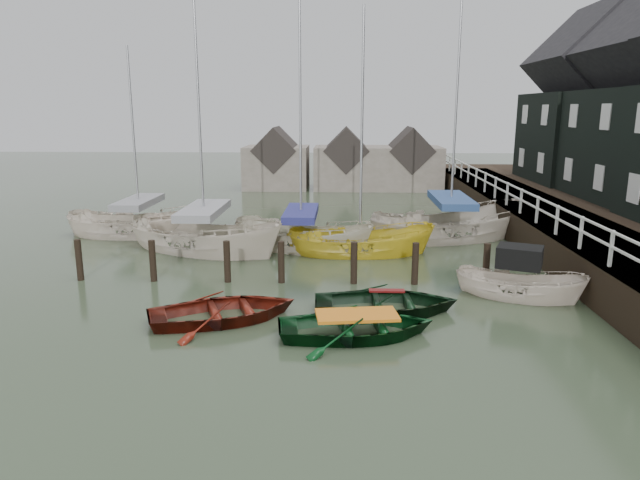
{
  "coord_description": "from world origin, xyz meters",
  "views": [
    {
      "loc": [
        0.83,
        -15.08,
        5.65
      ],
      "look_at": [
        0.07,
        3.28,
        1.4
      ],
      "focal_mm": 32.0,
      "sensor_mm": 36.0,
      "label": 1
    }
  ],
  "objects_px": {
    "rowboat_red": "(225,320)",
    "rowboat_dkgreen": "(386,312)",
    "motorboat": "(518,294)",
    "sailboat_a": "(205,249)",
    "sailboat_c": "(360,253)",
    "sailboat_e": "(141,234)",
    "rowboat_green": "(357,336)",
    "sailboat_b": "(301,247)",
    "sailboat_d": "(449,237)"
  },
  "relations": [
    {
      "from": "rowboat_dkgreen",
      "to": "sailboat_c",
      "type": "xyz_separation_m",
      "value": [
        -0.57,
        6.73,
        0.01
      ]
    },
    {
      "from": "rowboat_red",
      "to": "sailboat_a",
      "type": "bearing_deg",
      "value": -4.93
    },
    {
      "from": "sailboat_c",
      "to": "sailboat_b",
      "type": "bearing_deg",
      "value": 72.03
    },
    {
      "from": "motorboat",
      "to": "sailboat_a",
      "type": "distance_m",
      "value": 12.28
    },
    {
      "from": "rowboat_red",
      "to": "sailboat_b",
      "type": "relative_size",
      "value": 0.33
    },
    {
      "from": "rowboat_dkgreen",
      "to": "sailboat_b",
      "type": "height_order",
      "value": "sailboat_b"
    },
    {
      "from": "rowboat_green",
      "to": "sailboat_d",
      "type": "xyz_separation_m",
      "value": [
        4.37,
        11.38,
        0.06
      ]
    },
    {
      "from": "rowboat_green",
      "to": "sailboat_a",
      "type": "height_order",
      "value": "sailboat_a"
    },
    {
      "from": "rowboat_red",
      "to": "sailboat_e",
      "type": "distance_m",
      "value": 12.11
    },
    {
      "from": "motorboat",
      "to": "sailboat_c",
      "type": "bearing_deg",
      "value": 64.2
    },
    {
      "from": "sailboat_a",
      "to": "motorboat",
      "type": "bearing_deg",
      "value": -92.41
    },
    {
      "from": "rowboat_dkgreen",
      "to": "sailboat_b",
      "type": "relative_size",
      "value": 0.33
    },
    {
      "from": "sailboat_c",
      "to": "sailboat_d",
      "type": "distance_m",
      "value": 4.97
    },
    {
      "from": "sailboat_b",
      "to": "sailboat_e",
      "type": "relative_size",
      "value": 1.29
    },
    {
      "from": "rowboat_green",
      "to": "motorboat",
      "type": "relative_size",
      "value": 0.96
    },
    {
      "from": "rowboat_red",
      "to": "rowboat_dkgreen",
      "type": "distance_m",
      "value": 4.54
    },
    {
      "from": "rowboat_red",
      "to": "rowboat_green",
      "type": "relative_size",
      "value": 1.02
    },
    {
      "from": "motorboat",
      "to": "sailboat_e",
      "type": "relative_size",
      "value": 0.43
    },
    {
      "from": "sailboat_c",
      "to": "sailboat_e",
      "type": "bearing_deg",
      "value": 71.91
    },
    {
      "from": "rowboat_green",
      "to": "sailboat_e",
      "type": "xyz_separation_m",
      "value": [
        -9.63,
        11.48,
        0.06
      ]
    },
    {
      "from": "sailboat_a",
      "to": "sailboat_b",
      "type": "distance_m",
      "value": 3.92
    },
    {
      "from": "rowboat_green",
      "to": "sailboat_c",
      "type": "height_order",
      "value": "sailboat_c"
    },
    {
      "from": "sailboat_b",
      "to": "sailboat_c",
      "type": "height_order",
      "value": "sailboat_b"
    },
    {
      "from": "sailboat_a",
      "to": "sailboat_e",
      "type": "xyz_separation_m",
      "value": [
        -3.65,
        2.75,
        -0.0
      ]
    },
    {
      "from": "rowboat_red",
      "to": "sailboat_b",
      "type": "bearing_deg",
      "value": -32.38
    },
    {
      "from": "rowboat_dkgreen",
      "to": "sailboat_c",
      "type": "relative_size",
      "value": 0.39
    },
    {
      "from": "rowboat_dkgreen",
      "to": "sailboat_b",
      "type": "bearing_deg",
      "value": 19.19
    },
    {
      "from": "sailboat_b",
      "to": "rowboat_dkgreen",
      "type": "bearing_deg",
      "value": -133.48
    },
    {
      "from": "rowboat_red",
      "to": "rowboat_dkgreen",
      "type": "bearing_deg",
      "value": -101.88
    },
    {
      "from": "rowboat_red",
      "to": "sailboat_b",
      "type": "height_order",
      "value": "sailboat_b"
    },
    {
      "from": "rowboat_dkgreen",
      "to": "sailboat_a",
      "type": "xyz_separation_m",
      "value": [
        -6.86,
        6.93,
        0.06
      ]
    },
    {
      "from": "sailboat_b",
      "to": "motorboat",
      "type": "bearing_deg",
      "value": -105.33
    },
    {
      "from": "rowboat_green",
      "to": "sailboat_d",
      "type": "bearing_deg",
      "value": -28.73
    },
    {
      "from": "rowboat_red",
      "to": "sailboat_a",
      "type": "xyz_separation_m",
      "value": [
        -2.39,
        7.74,
        0.06
      ]
    },
    {
      "from": "rowboat_dkgreen",
      "to": "sailboat_a",
      "type": "height_order",
      "value": "sailboat_a"
    },
    {
      "from": "rowboat_green",
      "to": "sailboat_a",
      "type": "relative_size",
      "value": 0.32
    },
    {
      "from": "rowboat_green",
      "to": "sailboat_d",
      "type": "height_order",
      "value": "sailboat_d"
    },
    {
      "from": "rowboat_dkgreen",
      "to": "sailboat_a",
      "type": "relative_size",
      "value": 0.33
    },
    {
      "from": "sailboat_c",
      "to": "sailboat_e",
      "type": "height_order",
      "value": "sailboat_c"
    },
    {
      "from": "sailboat_d",
      "to": "sailboat_c",
      "type": "bearing_deg",
      "value": 107.68
    },
    {
      "from": "rowboat_green",
      "to": "sailboat_a",
      "type": "xyz_separation_m",
      "value": [
        -5.98,
        8.73,
        0.06
      ]
    },
    {
      "from": "rowboat_red",
      "to": "rowboat_dkgreen",
      "type": "height_order",
      "value": "rowboat_dkgreen"
    },
    {
      "from": "sailboat_c",
      "to": "sailboat_e",
      "type": "xyz_separation_m",
      "value": [
        -9.94,
        2.96,
        0.04
      ]
    },
    {
      "from": "rowboat_red",
      "to": "sailboat_a",
      "type": "relative_size",
      "value": 0.33
    },
    {
      "from": "rowboat_dkgreen",
      "to": "sailboat_d",
      "type": "height_order",
      "value": "sailboat_d"
    },
    {
      "from": "rowboat_red",
      "to": "sailboat_e",
      "type": "relative_size",
      "value": 0.42
    },
    {
      "from": "rowboat_red",
      "to": "sailboat_b",
      "type": "xyz_separation_m",
      "value": [
        1.5,
        8.24,
        0.07
      ]
    },
    {
      "from": "motorboat",
      "to": "sailboat_e",
      "type": "distance_m",
      "value": 16.8
    },
    {
      "from": "sailboat_e",
      "to": "sailboat_b",
      "type": "bearing_deg",
      "value": -108.81
    },
    {
      "from": "motorboat",
      "to": "sailboat_a",
      "type": "height_order",
      "value": "sailboat_a"
    }
  ]
}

